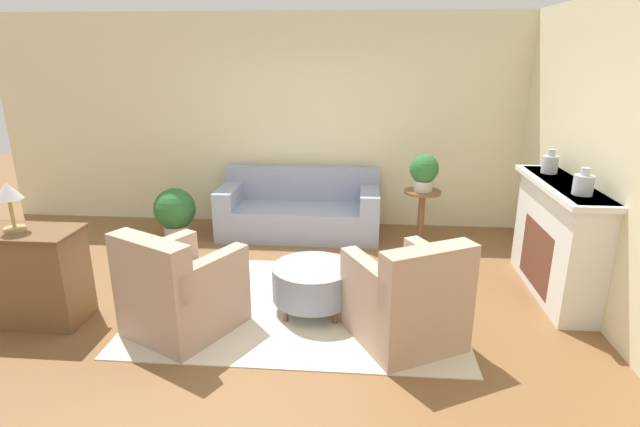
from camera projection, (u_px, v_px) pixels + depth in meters
name	position (u px, v px, depth m)	size (l,w,h in m)	color
ground_plane	(299.00, 306.00, 4.74)	(16.00, 16.00, 0.00)	brown
wall_back	(321.00, 122.00, 6.69)	(8.92, 0.12, 2.80)	beige
wall_right	(625.00, 167.00, 4.09)	(0.12, 9.29, 2.80)	beige
rug	(299.00, 305.00, 4.73)	(2.97, 2.03, 0.01)	beige
couch	(300.00, 211.00, 6.56)	(2.06, 0.86, 0.84)	#8E99B2
armchair_left	(180.00, 292.00, 4.21)	(1.07, 1.09, 0.91)	tan
armchair_right	(407.00, 301.00, 4.06)	(1.07, 1.09, 0.91)	tan
ottoman_table	(313.00, 282.00, 4.57)	(0.74, 0.74, 0.44)	#8E99B2
side_table	(421.00, 210.00, 6.10)	(0.44, 0.44, 0.70)	brown
fireplace	(557.00, 237.00, 4.83)	(0.44, 1.57, 1.13)	white
dresser	(24.00, 274.00, 4.36)	(1.04, 0.49, 0.85)	brown
vase_mantel_near	(550.00, 164.00, 5.02)	(0.16, 0.16, 0.24)	silver
vase_mantel_far	(583.00, 184.00, 4.25)	(0.17, 0.17, 0.24)	silver
potted_plant_on_side_table	(424.00, 171.00, 5.95)	(0.34, 0.34, 0.45)	beige
potted_plant_floor	(175.00, 211.00, 6.40)	(0.53, 0.53, 0.65)	beige
table_lamp	(8.00, 195.00, 4.14)	(0.23, 0.23, 0.42)	tan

